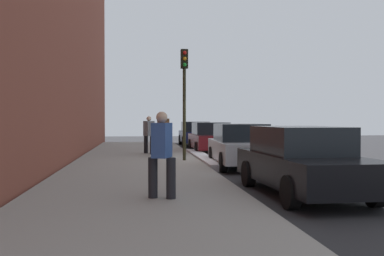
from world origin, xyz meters
name	(u,v)px	position (x,y,z in m)	size (l,w,h in m)	color
ground_plane	(227,164)	(0.00, 0.00, 0.00)	(56.00, 56.00, 0.00)	#28282B
sidewalk	(137,163)	(0.00, -3.30, 0.07)	(28.00, 4.60, 0.15)	gray
lane_stripe_centre	(310,163)	(0.00, 3.20, 0.00)	(28.00, 0.14, 0.01)	gold
snow_bank_curb	(203,158)	(-1.44, -0.70, 0.11)	(7.78, 0.56, 0.22)	white
parked_car_navy	(195,134)	(-11.88, 0.27, 0.76)	(4.60, 1.95, 1.51)	black
parked_car_maroon	(211,138)	(-5.65, 0.28, 0.76)	(4.42, 1.91, 1.51)	black
parked_car_silver	(241,145)	(1.08, 0.30, 0.76)	(4.68, 2.03, 1.51)	black
parked_car_black	(302,161)	(7.00, 0.36, 0.76)	(4.79, 2.01, 1.51)	black
pedestrian_grey_coat	(149,134)	(-3.70, -2.80, 1.03)	(0.52, 0.51, 1.66)	black
pedestrian_blue_coat	(162,152)	(7.93, -2.79, 1.04)	(0.53, 0.53, 1.67)	black
pedestrian_brown_coat	(163,133)	(-1.67, -2.27, 1.10)	(0.59, 0.48, 1.78)	black
traffic_light_pole	(184,85)	(-0.13, -1.57, 2.94)	(0.35, 0.26, 4.10)	#2D2D19
rolling_suitcase	(153,148)	(-3.31, -2.63, 0.43)	(0.34, 0.22, 0.91)	black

